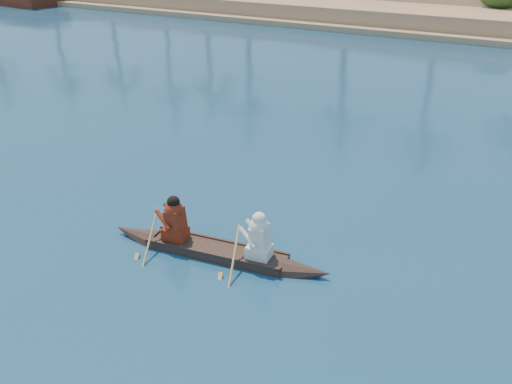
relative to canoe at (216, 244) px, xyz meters
The scene contains 3 objects.
ground 4.14m from the canoe, 104.37° to the left, with size 160.00×160.00×0.00m, color navy.
shrub_cluster 35.53m from the canoe, 91.65° to the left, with size 100.00×6.00×2.40m, color #243914, non-canonical shape.
canoe is the anchor object (origin of this frame).
Camera 1 is at (6.85, -12.78, 6.57)m, focal length 40.00 mm.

